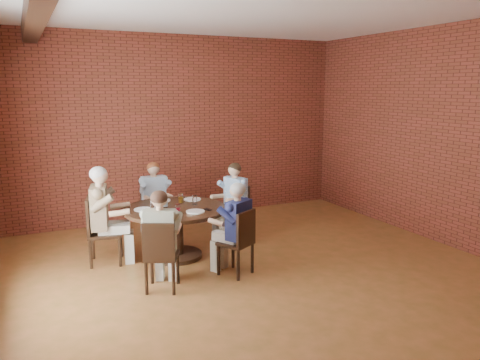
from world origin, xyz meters
name	(u,v)px	position (x,y,z in m)	size (l,w,h in m)	color
floor	(268,282)	(0.00, 0.00, 0.00)	(7.00, 7.00, 0.00)	#A05C31
ceiling	(272,2)	(0.00, 0.00, 3.40)	(7.00, 7.00, 0.00)	white
wall_back	(179,128)	(0.00, 3.50, 1.70)	(7.00, 7.00, 0.00)	maroon
wall_right	(460,138)	(3.25, 0.00, 1.70)	(7.00, 7.00, 0.00)	maroon
dining_table	(176,222)	(-0.78, 1.38, 0.53)	(1.47, 1.47, 0.75)	black
chair_a	(237,210)	(0.37, 1.77, 0.49)	(0.50, 0.50, 0.90)	black
diner_a	(233,202)	(0.30, 1.75, 0.63)	(0.49, 0.60, 1.26)	#4883BC
chair_b	(154,208)	(-0.80, 2.48, 0.49)	(0.40, 0.40, 0.89)	black
diner_b	(155,201)	(-0.80, 2.40, 0.63)	(0.48, 0.59, 1.26)	#8CA0B2
chair_c	(98,228)	(-1.83, 1.61, 0.52)	(0.54, 0.54, 0.96)	black
diner_c	(104,216)	(-1.74, 1.59, 0.69)	(0.56, 0.68, 1.38)	brown
chair_d	(161,253)	(-1.31, 0.32, 0.49)	(0.52, 0.52, 0.89)	black
diner_d	(161,241)	(-1.27, 0.38, 0.62)	(0.48, 0.59, 1.25)	tan
chair_e	(240,240)	(-0.23, 0.37, 0.49)	(0.52, 0.52, 0.89)	black
diner_e	(235,229)	(-0.26, 0.44, 0.62)	(0.47, 0.58, 1.24)	#1B214C
plate_a	(193,199)	(-0.39, 1.73, 0.76)	(0.26, 0.26, 0.01)	white
plate_b	(162,200)	(-0.84, 1.85, 0.76)	(0.26, 0.26, 0.01)	white
plate_c	(143,209)	(-1.23, 1.44, 0.76)	(0.26, 0.26, 0.01)	white
plate_d	(195,211)	(-0.60, 1.02, 0.76)	(0.26, 0.26, 0.01)	white
glass_a	(195,200)	(-0.47, 1.42, 0.82)	(0.07, 0.07, 0.14)	white
glass_b	(181,198)	(-0.61, 1.62, 0.82)	(0.07, 0.07, 0.14)	white
glass_c	(159,198)	(-0.91, 1.78, 0.82)	(0.07, 0.07, 0.14)	white
glass_d	(165,202)	(-0.89, 1.50, 0.82)	(0.07, 0.07, 0.14)	white
glass_e	(153,205)	(-1.11, 1.37, 0.82)	(0.07, 0.07, 0.14)	white
glass_f	(178,209)	(-0.86, 1.01, 0.82)	(0.07, 0.07, 0.14)	white
smartphone	(208,209)	(-0.40, 1.06, 0.75)	(0.06, 0.12, 0.01)	black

